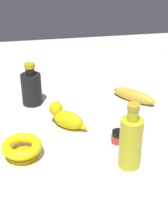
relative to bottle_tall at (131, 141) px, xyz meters
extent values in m
plane|color=silver|center=(-0.10, 0.24, -0.09)|extent=(2.00, 2.00, 0.00)
cylinder|color=gold|center=(0.00, 0.00, -0.01)|extent=(0.07, 0.07, 0.16)
cylinder|color=gold|center=(0.00, 0.00, 0.09)|extent=(0.03, 0.03, 0.04)
cylinder|color=gold|center=(0.00, 0.00, 0.11)|extent=(0.04, 0.04, 0.02)
cylinder|color=gold|center=(-0.32, 0.10, -0.08)|extent=(0.09, 0.09, 0.01)
torus|color=#F9EF11|center=(-0.32, 0.10, -0.05)|extent=(0.13, 0.13, 0.03)
cylinder|color=black|center=(-0.27, 0.44, -0.02)|extent=(0.08, 0.08, 0.12)
cylinder|color=black|center=(-0.27, 0.44, 0.05)|extent=(0.03, 0.03, 0.03)
cylinder|color=gold|center=(-0.27, 0.44, 0.08)|extent=(0.04, 0.04, 0.02)
ellipsoid|color=yellow|center=(-0.15, 0.24, -0.06)|extent=(0.13, 0.12, 0.06)
sphere|color=yellow|center=(-0.19, 0.27, -0.03)|extent=(0.05, 0.05, 0.05)
cone|color=yellow|center=(-0.20, 0.26, -0.01)|extent=(0.02, 0.02, 0.02)
cone|color=yellow|center=(-0.18, 0.29, -0.01)|extent=(0.02, 0.02, 0.02)
ellipsoid|color=yellow|center=(-0.11, 0.21, -0.07)|extent=(0.05, 0.05, 0.02)
ellipsoid|color=gold|center=(0.14, 0.39, -0.06)|extent=(0.17, 0.17, 0.05)
cylinder|color=#BA3B25|center=(0.00, 0.12, -0.07)|extent=(0.05, 0.05, 0.03)
cylinder|color=#F9B908|center=(0.00, 0.12, -0.06)|extent=(0.04, 0.04, 0.00)
cylinder|color=black|center=(0.00, 0.12, -0.05)|extent=(0.04, 0.04, 0.01)
camera|label=1|loc=(-0.27, -0.75, 0.56)|focal=53.31mm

